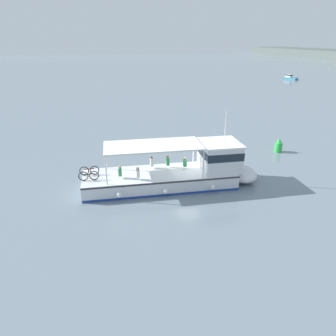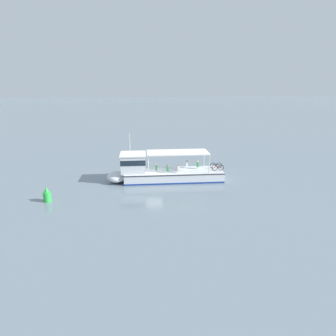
% 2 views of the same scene
% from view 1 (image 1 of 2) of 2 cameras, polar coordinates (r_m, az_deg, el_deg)
% --- Properties ---
extents(ground_plane, '(400.00, 400.00, 0.00)m').
position_cam_1_polar(ground_plane, '(23.37, 4.53, -2.53)').
color(ground_plane, slate).
extents(ferry_main, '(4.10, 12.97, 5.32)m').
position_cam_1_polar(ferry_main, '(22.45, 2.55, -0.73)').
color(ferry_main, silver).
rests_on(ferry_main, ground).
extents(motorboat_mid_channel, '(3.83, 2.52, 1.26)m').
position_cam_1_polar(motorboat_mid_channel, '(89.57, 21.51, 15.26)').
color(motorboat_mid_channel, teal).
rests_on(motorboat_mid_channel, ground).
extents(channel_buoy, '(0.70, 0.70, 1.40)m').
position_cam_1_polar(channel_buoy, '(31.05, 19.66, 3.81)').
color(channel_buoy, green).
rests_on(channel_buoy, ground).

